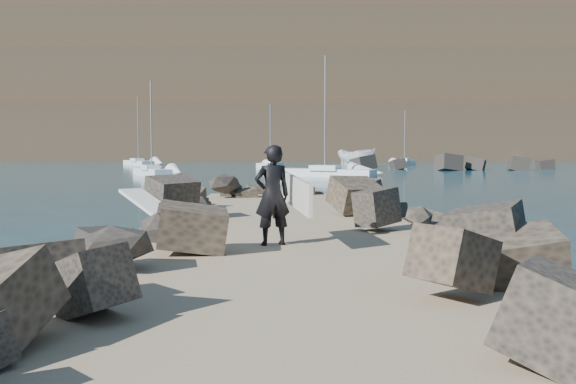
# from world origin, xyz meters

# --- Properties ---
(ground) EXTENTS (800.00, 800.00, 0.00)m
(ground) POSITION_xyz_m (0.00, 0.00, 0.00)
(ground) COLOR #0F384C
(ground) RESTS_ON ground
(jetty) EXTENTS (6.00, 26.00, 0.60)m
(jetty) POSITION_xyz_m (0.00, -2.00, 0.30)
(jetty) COLOR #8C7759
(jetty) RESTS_ON ground
(riprap_left) EXTENTS (2.60, 22.00, 1.00)m
(riprap_left) POSITION_xyz_m (-2.90, -1.50, 0.50)
(riprap_left) COLOR black
(riprap_left) RESTS_ON ground
(riprap_right) EXTENTS (2.60, 22.00, 1.00)m
(riprap_right) POSITION_xyz_m (2.90, -1.50, 0.50)
(riprap_right) COLOR #272421
(riprap_right) RESTS_ON ground
(headland) EXTENTS (360.00, 140.00, 32.00)m
(headland) POSITION_xyz_m (10.00, 160.00, 16.00)
(headland) COLOR #2D4919
(headland) RESTS_ON ground
(surfboard_resting) EXTENTS (1.81, 2.26, 0.08)m
(surfboard_resting) POSITION_xyz_m (-3.23, 0.16, 1.04)
(surfboard_resting) COLOR white
(surfboard_resting) RESTS_ON riprap_left
(boat_imported) EXTENTS (5.72, 5.89, 2.30)m
(boat_imported) POSITION_xyz_m (9.22, 67.23, 1.15)
(boat_imported) COLOR white
(boat_imported) RESTS_ON ground
(surfer_with_board) EXTENTS (1.12, 2.32, 1.90)m
(surfer_with_board) POSITION_xyz_m (-0.24, -2.58, 1.56)
(surfer_with_board) COLOR black
(surfer_with_board) RESTS_ON jetty
(sailboat_c) EXTENTS (8.45, 5.70, 10.18)m
(sailboat_c) POSITION_xyz_m (3.35, 38.85, 0.35)
(sailboat_c) COLOR white
(sailboat_c) RESTS_ON ground
(sailboat_d) EXTENTS (4.14, 6.21, 7.66)m
(sailboat_d) POSITION_xyz_m (16.56, 73.53, 0.35)
(sailboat_d) COLOR white
(sailboat_d) RESTS_ON ground
(sailboat_b) EXTENTS (3.16, 6.48, 7.73)m
(sailboat_b) POSITION_xyz_m (-1.68, 61.03, 0.35)
(sailboat_b) COLOR white
(sailboat_b) RESTS_ON ground
(sailboat_e) EXTENTS (5.62, 7.65, 9.45)m
(sailboat_e) POSITION_xyz_m (-19.92, 72.76, 0.35)
(sailboat_e) COLOR white
(sailboat_e) RESTS_ON ground
(sailboat_f) EXTENTS (2.47, 6.02, 7.21)m
(sailboat_f) POSITION_xyz_m (38.40, 91.70, 0.35)
(sailboat_f) COLOR white
(sailboat_f) RESTS_ON ground
(sailboat_a) EXTENTS (4.49, 6.72, 8.23)m
(sailboat_a) POSITION_xyz_m (-11.37, 40.03, 0.35)
(sailboat_a) COLOR white
(sailboat_a) RESTS_ON ground
(headland_buildings) EXTENTS (137.50, 30.50, 5.00)m
(headland_buildings) POSITION_xyz_m (16.81, 152.19, 33.97)
(headland_buildings) COLOR white
(headland_buildings) RESTS_ON headland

